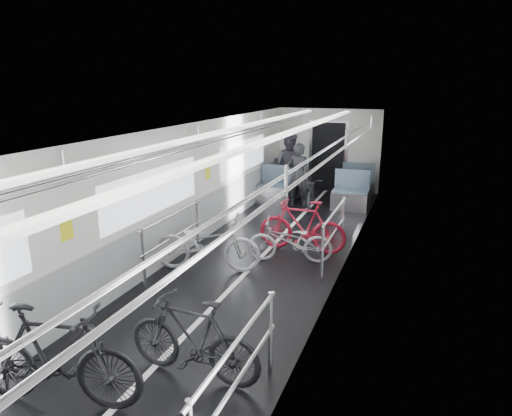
{
  "coord_description": "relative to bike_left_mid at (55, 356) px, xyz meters",
  "views": [
    {
      "loc": [
        2.67,
        -6.28,
        3.15
      ],
      "look_at": [
        0.0,
        0.89,
        1.02
      ],
      "focal_mm": 32.0,
      "sensor_mm": 36.0,
      "label": 1
    }
  ],
  "objects": [
    {
      "name": "bike_right_far",
      "position": [
        1.17,
        5.04,
        -0.04
      ],
      "size": [
        1.69,
        0.5,
        1.02
      ],
      "primitive_type": "imported",
      "rotation": [
        0.0,
        0.0,
        -1.56
      ],
      "color": "#AD1529",
      "rests_on": "floor"
    },
    {
      "name": "bike_right_mid",
      "position": [
        1.11,
        4.44,
        -0.15
      ],
      "size": [
        1.59,
        0.88,
        0.79
      ],
      "primitive_type": "imported",
      "rotation": [
        0.0,
        0.0,
        -1.33
      ],
      "color": "#ABAAAF",
      "rests_on": "floor"
    },
    {
      "name": "person_seated",
      "position": [
        -0.28,
        9.01,
        0.35
      ],
      "size": [
        0.98,
        0.83,
        1.8
      ],
      "primitive_type": "imported",
      "rotation": [
        0.0,
        0.0,
        2.96
      ],
      "color": "#2F2D36",
      "rests_on": "floor"
    },
    {
      "name": "bike_aisle",
      "position": [
        0.6,
        8.09,
        -0.13
      ],
      "size": [
        0.82,
        1.67,
        0.84
      ],
      "primitive_type": "imported",
      "rotation": [
        0.0,
        0.0,
        0.17
      ],
      "color": "black",
      "rests_on": "floor"
    },
    {
      "name": "person_standing",
      "position": [
        0.25,
        8.09,
        0.29
      ],
      "size": [
        0.61,
        0.41,
        1.67
      ],
      "primitive_type": "imported",
      "rotation": [
        0.0,
        0.0,
        3.13
      ],
      "color": "black",
      "rests_on": "floor"
    },
    {
      "name": "bike_left_mid",
      "position": [
        0.0,
        0.0,
        0.0
      ],
      "size": [
        1.89,
        0.87,
        1.1
      ],
      "primitive_type": "imported",
      "rotation": [
        0.0,
        0.0,
        1.77
      ],
      "color": "black",
      "rests_on": "floor"
    },
    {
      "name": "bike_right_near",
      "position": [
        1.06,
        0.87,
        -0.07
      ],
      "size": [
        1.61,
        0.51,
        0.96
      ],
      "primitive_type": "imported",
      "rotation": [
        0.0,
        0.0,
        -1.61
      ],
      "color": "black",
      "rests_on": "floor"
    },
    {
      "name": "bike_left_far",
      "position": [
        -0.12,
        3.59,
        -0.06
      ],
      "size": [
        1.95,
        1.04,
        0.97
      ],
      "primitive_type": "imported",
      "rotation": [
        0.0,
        0.0,
        1.79
      ],
      "color": "#9C9CA1",
      "rests_on": "floor"
    },
    {
      "name": "car_shell",
      "position": [
        0.55,
        5.07,
        0.58
      ],
      "size": [
        3.02,
        14.01,
        2.41
      ],
      "color": "black",
      "rests_on": "ground"
    }
  ]
}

